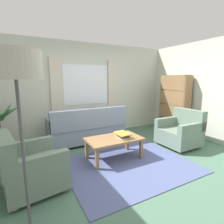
# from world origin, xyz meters

# --- Properties ---
(ground_plane) EXTENTS (6.24, 6.24, 0.00)m
(ground_plane) POSITION_xyz_m (0.00, 0.00, 0.00)
(ground_plane) COLOR #476B56
(wall_back) EXTENTS (5.32, 0.12, 2.60)m
(wall_back) POSITION_xyz_m (0.00, 2.26, 1.30)
(wall_back) COLOR beige
(wall_back) RESTS_ON ground_plane
(wall_right) EXTENTS (0.12, 4.40, 2.60)m
(wall_right) POSITION_xyz_m (2.66, 0.00, 1.30)
(wall_right) COLOR beige
(wall_right) RESTS_ON ground_plane
(window_with_curtains) EXTENTS (1.98, 0.07, 1.40)m
(window_with_curtains) POSITION_xyz_m (0.00, 2.18, 1.45)
(window_with_curtains) COLOR white
(area_rug) EXTENTS (2.32, 1.85, 0.01)m
(area_rug) POSITION_xyz_m (0.00, 0.00, 0.01)
(area_rug) COLOR #4C5684
(area_rug) RESTS_ON ground_plane
(couch) EXTENTS (1.90, 0.82, 0.92)m
(couch) POSITION_xyz_m (-0.24, 1.57, 0.37)
(couch) COLOR gray
(couch) RESTS_ON ground_plane
(armchair_left) EXTENTS (0.93, 0.95, 0.88)m
(armchair_left) POSITION_xyz_m (-1.70, 0.07, 0.35)
(armchair_left) COLOR slate
(armchair_left) RESTS_ON ground_plane
(armchair_right) EXTENTS (0.82, 0.84, 0.88)m
(armchair_right) POSITION_xyz_m (1.66, 0.26, 0.35)
(armchair_right) COLOR slate
(armchair_right) RESTS_ON ground_plane
(coffee_table) EXTENTS (1.10, 0.64, 0.44)m
(coffee_table) POSITION_xyz_m (-0.11, 0.39, 0.38)
(coffee_table) COLOR olive
(coffee_table) RESTS_ON ground_plane
(book_stack_on_table) EXTENTS (0.25, 0.34, 0.10)m
(book_stack_on_table) POSITION_xyz_m (0.06, 0.34, 0.49)
(book_stack_on_table) COLOR beige
(book_stack_on_table) RESTS_ON coffee_table
(bookshelf) EXTENTS (0.30, 0.94, 1.72)m
(bookshelf) POSITION_xyz_m (2.35, 1.12, 0.89)
(bookshelf) COLOR olive
(bookshelf) RESTS_ON ground_plane
(standing_lamp) EXTENTS (0.43, 0.43, 1.84)m
(standing_lamp) POSITION_xyz_m (-1.75, -0.88, 1.61)
(standing_lamp) COLOR #4C4C51
(standing_lamp) RESTS_ON ground_plane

